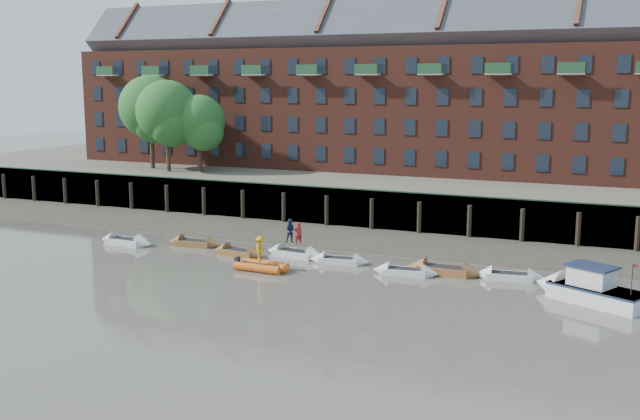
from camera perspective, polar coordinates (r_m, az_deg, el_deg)
The scene contains 20 objects.
ground at distance 41.10m, azimuth -3.77°, elevation -7.27°, with size 220.00×220.00×0.00m, color #5E5951.
foreshore at distance 57.16m, azimuth 4.56°, elevation -2.38°, with size 110.00×8.00×0.50m, color #3D382F.
mud_band at distance 54.03m, azimuth 3.37°, elevation -3.08°, with size 110.00×1.60×0.10m, color #4C4336.
river_wall at distance 60.93m, azimuth 5.93°, elevation -0.10°, with size 110.00×1.23×3.30m.
bank_terrace at distance 73.87m, azimuth 9.16°, elevation 1.58°, with size 110.00×28.00×3.20m, color #5E594D.
apartment_terrace at distance 74.08m, azimuth 9.60°, elevation 10.31°, with size 80.60×15.56×20.98m.
tree_cluster at distance 76.11m, azimuth -11.60°, elevation 7.35°, with size 11.76×7.74×9.40m.
rowboat_0 at distance 57.56m, azimuth -14.56°, elevation -2.34°, with size 4.71×1.56×1.35m.
rowboat_1 at distance 56.07m, azimuth -9.56°, elevation -2.50°, with size 4.35×1.60×1.23m.
rowboat_2 at distance 52.66m, azimuth -6.21°, elevation -3.23°, with size 4.31×1.72×1.22m.
rowboat_3 at distance 51.92m, azimuth -1.91°, elevation -3.34°, with size 4.74×1.90×1.34m.
rowboat_4 at distance 50.08m, azimuth 1.49°, elevation -3.86°, with size 4.21×1.82×1.18m.
rowboat_5 at distance 47.46m, azimuth 6.52°, elevation -4.69°, with size 4.30×1.68×1.22m.
rowboat_6 at distance 47.98m, azimuth 9.41°, elevation -4.55°, with size 5.00×1.52×1.45m.
rowboat_7 at distance 47.53m, azimuth 14.24°, elevation -4.91°, with size 4.43×1.84×1.25m.
rib_tender at distance 48.39m, azimuth -4.34°, elevation -4.31°, with size 3.56×1.75×0.61m.
motor_launch at distance 44.34m, azimuth 19.19°, elevation -5.62°, with size 6.73×4.74×2.66m.
person_rower_a at distance 51.48m, azimuth -1.67°, elevation -1.79°, with size 0.58×0.38×1.58m, color maroon.
person_rower_b at distance 52.04m, azimuth -2.24°, elevation -1.60°, with size 0.83×0.64×1.70m, color #19233F.
person_rib_crew at distance 48.28m, azimuth -4.58°, elevation -2.96°, with size 1.07×0.61×1.65m, color orange.
Camera 1 is at (18.17, -34.82, 12.11)m, focal length 42.00 mm.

